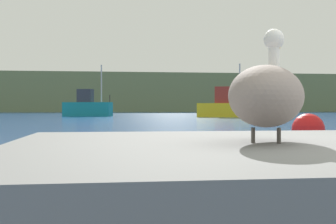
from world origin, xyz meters
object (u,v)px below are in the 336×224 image
fishing_boat_teal (87,107)px  mooring_buoy (308,130)px  fishing_boat_yellow (224,106)px  pelican (267,95)px

fishing_boat_teal → mooring_buoy: (6.89, -32.38, -0.54)m
fishing_boat_teal → fishing_boat_yellow: bearing=-7.1°
fishing_boat_teal → fishing_boat_yellow: (12.02, -5.11, 0.03)m
fishing_boat_yellow → mooring_buoy: fishing_boat_yellow is taller
fishing_boat_teal → mooring_buoy: 33.11m
pelican → fishing_boat_teal: (-3.61, 38.65, -0.07)m
fishing_boat_teal → fishing_boat_yellow: 13.06m
pelican → fishing_boat_teal: fishing_boat_teal is taller
fishing_boat_teal → fishing_boat_yellow: size_ratio=1.02×
fishing_boat_yellow → mooring_buoy: (-5.13, -27.27, -0.56)m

